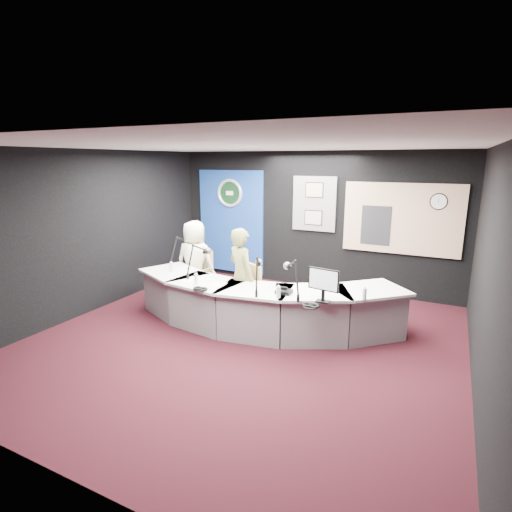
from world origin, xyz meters
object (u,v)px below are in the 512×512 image
at_px(armchair_left, 195,275).
at_px(person_woman, 241,276).
at_px(person_man, 195,261).
at_px(broadcast_desk, 258,304).
at_px(armchair_right, 242,294).

relative_size(armchair_left, person_woman, 0.65).
relative_size(person_man, person_woman, 0.98).
distance_m(broadcast_desk, armchair_right, 0.35).
relative_size(broadcast_desk, armchair_left, 4.36).
xyz_separation_m(broadcast_desk, person_woman, (-0.32, 0.06, 0.41)).
height_order(armchair_left, armchair_right, armchair_left).
relative_size(armchair_left, armchair_right, 1.05).
xyz_separation_m(person_man, person_woman, (1.27, -0.52, 0.02)).
xyz_separation_m(armchair_right, person_woman, (0.00, 0.00, 0.30)).
bearing_deg(person_woman, armchair_right, -0.00).
bearing_deg(armchair_left, armchair_right, -14.16).
bearing_deg(armchair_left, person_man, 8.33).
relative_size(broadcast_desk, person_man, 2.92).
bearing_deg(person_man, armchair_right, 150.31).
bearing_deg(person_man, armchair_left, -7.21).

